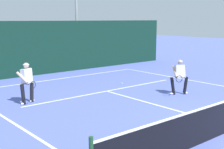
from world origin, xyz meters
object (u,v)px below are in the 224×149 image
Objects in this scene: tennis_ball at (122,83)px; light_pole at (76,7)px; player_far at (27,81)px; player_near at (179,76)px.

light_pole is (1.88, 6.93, 4.11)m from tennis_ball.
light_pole is at bearing -155.06° from player_far.
tennis_ball is 0.01× the size of light_pole.
player_far is 5.44m from tennis_ball.
light_pole is (7.24, 7.30, 3.24)m from player_far.
player_near is 23.56× the size of tennis_ball.
player_near is 10.84m from light_pole.
player_far is 10.78m from light_pole.
player_near is at bearing 132.90° from player_far.
light_pole is at bearing 74.79° from tennis_ball.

